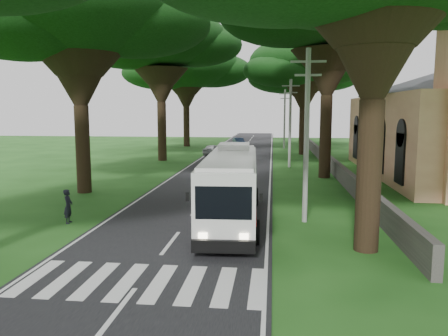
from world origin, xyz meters
TOP-DOWN VIEW (x-y plane):
  - ground at (0.00, 0.00)m, footprint 140.00×140.00m
  - road at (0.00, 25.00)m, footprint 8.00×120.00m
  - crosswalk at (0.00, -2.00)m, footprint 8.00×3.00m
  - property_wall at (9.00, 24.00)m, footprint 0.35×50.00m
  - pole_near at (5.50, 6.00)m, footprint 1.60×0.24m
  - pole_mid at (5.50, 26.00)m, footprint 1.60×0.24m
  - pole_far at (5.50, 46.00)m, footprint 1.60×0.24m
  - tree_l_mida at (-8.00, 12.00)m, footprint 13.34×13.34m
  - tree_l_midb at (-7.50, 30.00)m, footprint 13.68×13.68m
  - tree_l_far at (-8.50, 48.00)m, footprint 15.51×15.51m
  - tree_r_mida at (8.00, 20.00)m, footprint 14.59×14.59m
  - tree_r_midb at (7.50, 38.00)m, footprint 12.88×12.88m
  - tree_r_far at (8.50, 56.00)m, footprint 15.46×15.46m
  - coach_bus at (2.05, 5.85)m, footprint 2.92×10.97m
  - distant_car_a at (-3.00, 35.96)m, footprint 2.25×3.83m
  - distant_car_b at (-0.98, 49.06)m, footprint 2.23×3.83m
  - pedestrian at (-5.45, 4.55)m, footprint 0.46×0.63m

SIDE VIEW (x-z plane):
  - ground at x=0.00m, z-range 0.00..0.00m
  - crosswalk at x=0.00m, z-range -0.01..0.01m
  - road at x=0.00m, z-range -0.01..0.03m
  - property_wall at x=9.00m, z-range 0.00..1.20m
  - distant_car_b at x=-0.98m, z-range 0.03..1.22m
  - distant_car_a at x=-3.00m, z-range 0.03..1.25m
  - pedestrian at x=-5.45m, z-range 0.00..1.59m
  - coach_bus at x=2.05m, z-range 0.12..3.33m
  - pole_near at x=5.50m, z-range 0.18..8.18m
  - pole_mid at x=5.50m, z-range 0.18..8.18m
  - pole_far at x=5.50m, z-range 0.18..8.18m
  - tree_r_midb at x=7.50m, z-range 3.91..17.51m
  - tree_l_mida at x=-8.00m, z-range 4.04..18.10m
  - tree_r_far at x=8.50m, z-range 3.87..18.35m
  - tree_l_far at x=-8.50m, z-range 4.01..18.78m
  - tree_l_midb at x=-7.50m, z-range 4.59..19.90m
  - tree_r_mida at x=8.00m, z-range 4.83..20.98m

